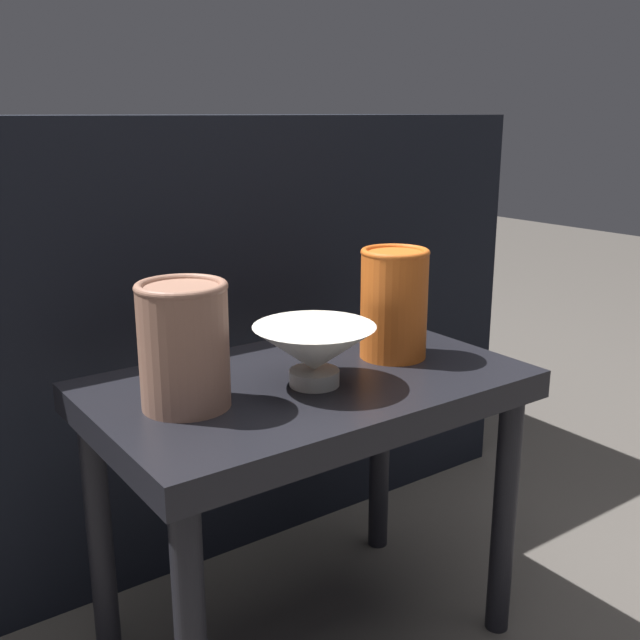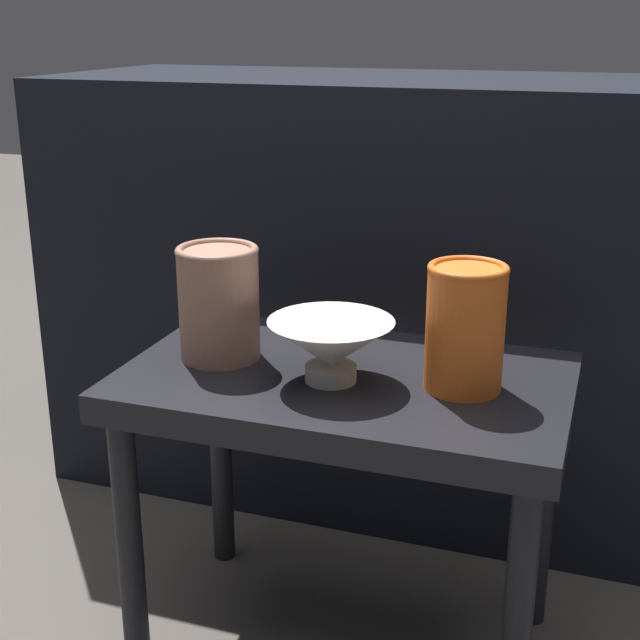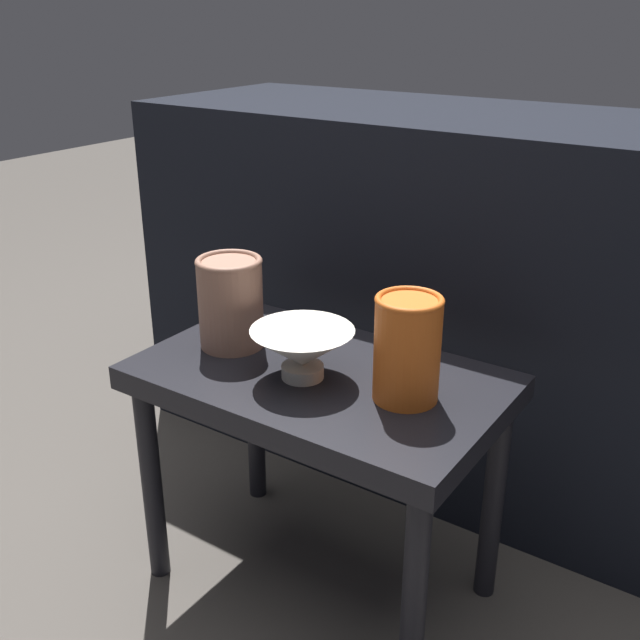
# 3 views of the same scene
# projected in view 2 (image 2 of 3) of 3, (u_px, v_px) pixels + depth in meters

# --- Properties ---
(table) EXTENTS (0.59, 0.36, 0.43)m
(table) POSITION_uv_depth(u_px,v_px,m) (345.00, 415.00, 1.21)
(table) COLOR black
(table) RESTS_ON ground_plane
(couch_backdrop) EXTENTS (1.40, 0.50, 0.78)m
(couch_backdrop) POSITION_uv_depth(u_px,v_px,m) (430.00, 291.00, 1.68)
(couch_backdrop) COLOR black
(couch_backdrop) RESTS_ON ground_plane
(bowl) EXTENTS (0.16, 0.16, 0.08)m
(bowl) POSITION_uv_depth(u_px,v_px,m) (331.00, 345.00, 1.15)
(bowl) COLOR silver
(bowl) RESTS_ON table
(vase_textured_left) EXTENTS (0.11, 0.11, 0.16)m
(vase_textured_left) POSITION_uv_depth(u_px,v_px,m) (218.00, 301.00, 1.22)
(vase_textured_left) COLOR #996B56
(vase_textured_left) RESTS_ON table
(vase_colorful_right) EXTENTS (0.10, 0.10, 0.16)m
(vase_colorful_right) POSITION_uv_depth(u_px,v_px,m) (466.00, 325.00, 1.12)
(vase_colorful_right) COLOR orange
(vase_colorful_right) RESTS_ON table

